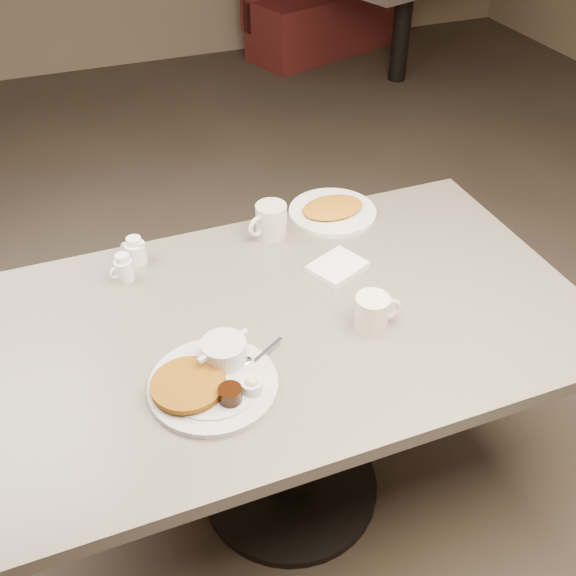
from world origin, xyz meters
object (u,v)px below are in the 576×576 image
object	(u,v)px
coffee_mug_near	(373,312)
creamer_right	(135,251)
creamer_left	(124,268)
hash_plate	(333,211)
main_plate	(212,377)
coffee_mug_far	(270,221)
diner_table	(291,361)

from	to	relation	value
coffee_mug_near	creamer_right	size ratio (longest dim) A/B	1.56
creamer_left	hash_plate	world-z (taller)	creamer_left
main_plate	creamer_right	distance (m)	0.53
coffee_mug_far	creamer_left	bearing A→B (deg)	-172.45
creamer_right	hash_plate	bearing A→B (deg)	2.58
coffee_mug_near	creamer_left	xyz separation A→B (m)	(-0.54, 0.41, -0.01)
coffee_mug_far	coffee_mug_near	bearing A→B (deg)	-78.08
coffee_mug_near	hash_plate	distance (m)	0.52
main_plate	diner_table	bearing A→B (deg)	32.37
main_plate	coffee_mug_near	distance (m)	0.42
creamer_left	coffee_mug_far	bearing A→B (deg)	7.55
main_plate	coffee_mug_near	bearing A→B (deg)	6.20
diner_table	main_plate	distance (m)	0.35
coffee_mug_near	coffee_mug_far	xyz separation A→B (m)	(-0.10, 0.47, 0.00)
diner_table	hash_plate	size ratio (longest dim) A/B	5.16
coffee_mug_near	coffee_mug_far	distance (m)	0.48
creamer_left	main_plate	bearing A→B (deg)	-75.75
diner_table	creamer_right	bearing A→B (deg)	131.57
diner_table	coffee_mug_far	distance (m)	0.42
coffee_mug_near	creamer_right	distance (m)	0.68
diner_table	creamer_left	bearing A→B (deg)	141.13
creamer_left	diner_table	bearing A→B (deg)	-38.87
main_plate	coffee_mug_near	world-z (taller)	coffee_mug_near
coffee_mug_far	creamer_left	size ratio (longest dim) A/B	1.75
coffee_mug_near	hash_plate	xyz separation A→B (m)	(0.12, 0.50, -0.03)
main_plate	coffee_mug_far	size ratio (longest dim) A/B	2.76
creamer_right	hash_plate	xyz separation A→B (m)	(0.61, 0.03, -0.02)
coffee_mug_near	creamer_left	bearing A→B (deg)	142.77
main_plate	hash_plate	bearing A→B (deg)	45.46
diner_table	creamer_right	distance (m)	0.53
diner_table	hash_plate	distance (m)	0.52
main_plate	creamer_left	bearing A→B (deg)	104.25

